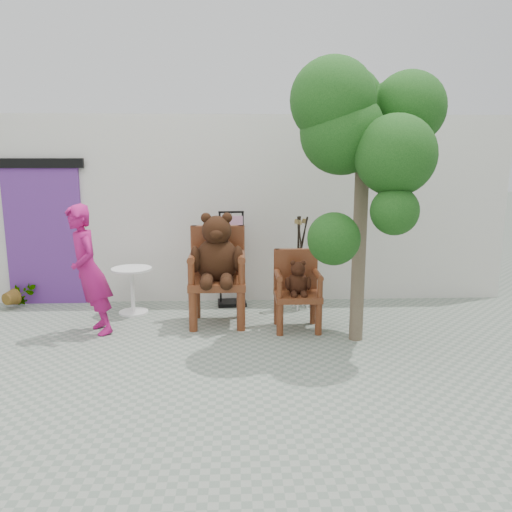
# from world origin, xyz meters

# --- Properties ---
(ground_plane) EXTENTS (60.00, 60.00, 0.00)m
(ground_plane) POSITION_xyz_m (0.00, 0.00, 0.00)
(ground_plane) COLOR gray
(ground_plane) RESTS_ON ground
(back_wall) EXTENTS (9.00, 1.00, 3.00)m
(back_wall) POSITION_xyz_m (0.00, 3.10, 1.50)
(back_wall) COLOR silver
(back_wall) RESTS_ON ground
(doorway) EXTENTS (1.40, 0.11, 2.33)m
(doorway) POSITION_xyz_m (-3.00, 2.58, 1.16)
(doorway) COLOR #5C2A80
(doorway) RESTS_ON ground
(chair_big) EXTENTS (0.78, 0.84, 1.59)m
(chair_big) POSITION_xyz_m (-0.21, 1.44, 0.91)
(chair_big) COLOR #502411
(chair_big) RESTS_ON ground
(chair_small) EXTENTS (0.62, 0.57, 1.09)m
(chair_small) POSITION_xyz_m (0.89, 1.19, 0.62)
(chair_small) COLOR #502411
(chair_small) RESTS_ON ground
(person) EXTENTS (0.68, 0.76, 1.74)m
(person) POSITION_xyz_m (-1.88, 1.06, 0.87)
(person) COLOR #A61463
(person) RESTS_ON ground
(cafe_table) EXTENTS (0.60, 0.60, 0.70)m
(cafe_table) POSITION_xyz_m (-1.52, 1.96, 0.44)
(cafe_table) COLOR white
(cafe_table) RESTS_ON ground
(display_stand) EXTENTS (0.47, 0.38, 1.51)m
(display_stand) POSITION_xyz_m (-0.02, 2.35, 0.58)
(display_stand) COLOR black
(display_stand) RESTS_ON ground
(stool_bucket) EXTENTS (0.32, 0.32, 1.46)m
(stool_bucket) POSITION_xyz_m (1.06, 2.11, 0.64)
(stool_bucket) COLOR white
(stool_bucket) RESTS_ON ground
(tree) EXTENTS (1.92, 1.83, 3.49)m
(tree) POSITION_xyz_m (1.65, 0.70, 2.64)
(tree) COLOR #4C3E2E
(tree) RESTS_ON ground
(potted_plant) EXTENTS (0.51, 0.48, 0.44)m
(potted_plant) POSITION_xyz_m (-3.40, 2.35, 0.22)
(potted_plant) COLOR black
(potted_plant) RESTS_ON ground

